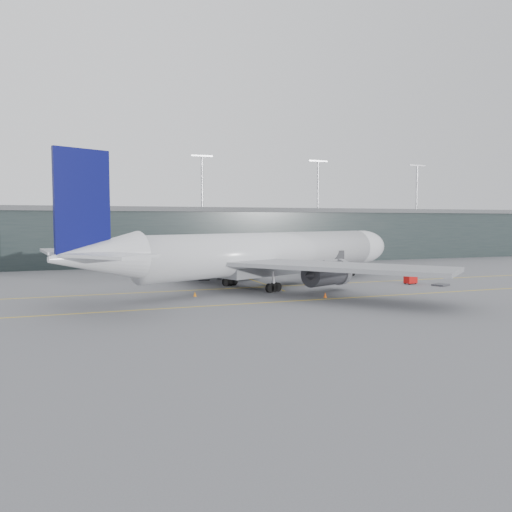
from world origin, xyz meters
name	(u,v)px	position (x,y,z in m)	size (l,w,h in m)	color
ground	(238,285)	(0.00, 0.00, 0.00)	(320.00, 320.00, 0.00)	slate
taxiline_a	(245,288)	(0.00, -4.00, 0.01)	(160.00, 0.25, 0.02)	yellow
taxiline_b	(280,302)	(0.00, -20.00, 0.01)	(160.00, 0.25, 0.02)	yellow
taxiline_lead_main	(232,273)	(5.00, 20.00, 0.01)	(0.25, 60.00, 0.02)	yellow
terminal	(177,235)	(0.00, 58.00, 7.62)	(240.00, 36.00, 29.00)	#1E2829
main_aircraft	(267,254)	(4.25, -3.92, 5.83)	(70.58, 65.03, 20.77)	silver
jet_bridge	(297,251)	(21.80, 22.65, 4.46)	(7.33, 43.09, 5.96)	#292A2E
gse_cart	(411,280)	(30.26, -9.41, 0.83)	(2.43, 1.80, 1.49)	#BA0E0D
baggage_dolly	(441,285)	(34.01, -13.03, 0.17)	(2.78, 2.23, 0.28)	#393A3F
uld_a	(204,275)	(-4.14, 8.84, 1.04)	(2.46, 2.11, 1.98)	#39393E
uld_b	(211,274)	(-1.67, 12.58, 0.89)	(2.21, 1.97, 1.69)	#39393E
uld_c	(222,275)	(-0.17, 9.95, 0.87)	(2.26, 2.09, 1.65)	#39393E
cone_nose	(414,281)	(32.68, -7.34, 0.31)	(0.39, 0.39, 0.63)	#D44F0B
cone_wing_stbd	(325,295)	(7.97, -18.68, 0.40)	(0.50, 0.50, 0.80)	#ED580D
cone_wing_port	(255,275)	(7.63, 12.19, 0.36)	(0.45, 0.45, 0.72)	red
cone_tail	(195,294)	(-10.33, -10.97, 0.38)	(0.48, 0.48, 0.76)	orange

